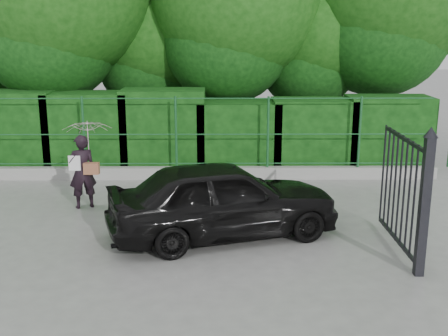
{
  "coord_description": "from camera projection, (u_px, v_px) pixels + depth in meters",
  "views": [
    {
      "loc": [
        1.48,
        -9.29,
        3.82
      ],
      "look_at": [
        1.57,
        1.3,
        1.1
      ],
      "focal_mm": 45.0,
      "sensor_mm": 36.0,
      "label": 1
    }
  ],
  "objects": [
    {
      "name": "hedge",
      "position": [
        158.0,
        132.0,
        15.01
      ],
      "size": [
        14.2,
        1.2,
        2.16
      ],
      "color": "black",
      "rests_on": "ground"
    },
    {
      "name": "kerb",
      "position": [
        161.0,
        173.0,
        14.26
      ],
      "size": [
        14.0,
        0.25,
        0.3
      ],
      "primitive_type": "cube",
      "color": "#9E9E99",
      "rests_on": "ground"
    },
    {
      "name": "fence",
      "position": [
        169.0,
        132.0,
        14.0
      ],
      "size": [
        14.13,
        0.06,
        1.8
      ],
      "color": "#1A5428",
      "rests_on": "kerb"
    },
    {
      "name": "car",
      "position": [
        223.0,
        199.0,
        10.26
      ],
      "size": [
        4.53,
        2.88,
        1.44
      ],
      "primitive_type": "imported",
      "rotation": [
        0.0,
        0.0,
        1.87
      ],
      "color": "black",
      "rests_on": "ground"
    },
    {
      "name": "woman",
      "position": [
        87.0,
        151.0,
        11.79
      ],
      "size": [
        1.0,
        1.02,
        1.88
      ],
      "color": "black",
      "rests_on": "ground"
    },
    {
      "name": "ground",
      "position": [
        136.0,
        246.0,
        9.93
      ],
      "size": [
        80.0,
        80.0,
        0.0
      ],
      "primitive_type": "plane",
      "color": "gray"
    },
    {
      "name": "gate",
      "position": [
        414.0,
        194.0,
        8.97
      ],
      "size": [
        0.22,
        2.33,
        2.36
      ],
      "color": "black",
      "rests_on": "ground"
    }
  ]
}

